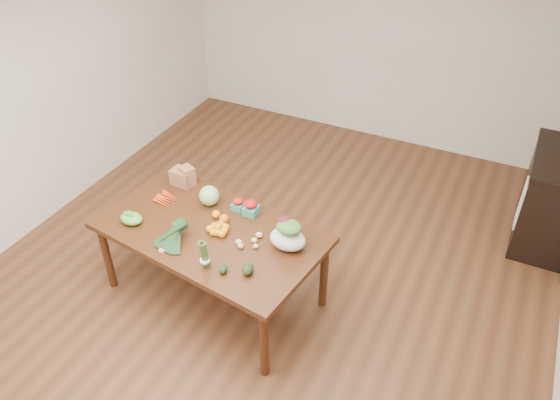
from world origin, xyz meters
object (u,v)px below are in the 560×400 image
at_px(kale_bunch, 170,237).
at_px(cabbage, 209,196).
at_px(cabinet, 551,199).
at_px(salad_bag, 288,236).
at_px(paper_bag, 182,176).
at_px(dining_table, 213,263).
at_px(asparagus_bundle, 204,254).
at_px(mandarin_cluster, 218,228).

bearing_deg(kale_bunch, cabbage, 98.99).
relative_size(cabinet, cabbage, 5.78).
bearing_deg(salad_bag, cabbage, 165.69).
xyz_separation_m(paper_bag, kale_bunch, (0.39, -0.75, -0.01)).
bearing_deg(cabinet, cabbage, -146.06).
distance_m(dining_table, kale_bunch, 0.57).
bearing_deg(kale_bunch, asparagus_bundle, -5.34).
xyz_separation_m(cabinet, paper_bag, (-3.10, -1.68, 0.37)).
relative_size(dining_table, salad_bag, 6.34).
height_order(cabbage, asparagus_bundle, asparagus_bundle).
distance_m(kale_bunch, asparagus_bundle, 0.40).
relative_size(kale_bunch, salad_bag, 1.36).
bearing_deg(paper_bag, kale_bunch, -62.43).
xyz_separation_m(kale_bunch, asparagus_bundle, (0.38, -0.09, 0.05)).
bearing_deg(cabinet, mandarin_cluster, -138.81).
bearing_deg(dining_table, mandarin_cluster, 3.96).
distance_m(paper_bag, cabbage, 0.41).
distance_m(cabinet, cabbage, 3.30).
xyz_separation_m(dining_table, mandarin_cluster, (0.09, -0.01, 0.43)).
height_order(asparagus_bundle, salad_bag, asparagus_bundle).
distance_m(cabinet, paper_bag, 3.55).
bearing_deg(paper_bag, cabbage, -21.84).
height_order(paper_bag, cabbage, paper_bag).
relative_size(cabbage, mandarin_cluster, 0.98).
height_order(dining_table, cabinet, cabinet).
relative_size(paper_bag, kale_bunch, 0.65).
bearing_deg(cabbage, salad_bag, -14.31).
relative_size(kale_bunch, asparagus_bundle, 1.60).
bearing_deg(salad_bag, cabinet, 47.67).
bearing_deg(mandarin_cluster, kale_bunch, -132.46).
relative_size(mandarin_cluster, kale_bunch, 0.45).
distance_m(cabinet, asparagus_bundle, 3.46).
distance_m(paper_bag, mandarin_cluster, 0.81).
distance_m(cabinet, mandarin_cluster, 3.27).
height_order(paper_bag, mandarin_cluster, paper_bag).
xyz_separation_m(paper_bag, asparagus_bundle, (0.78, -0.85, 0.03)).
height_order(dining_table, cabbage, cabbage).
relative_size(dining_table, cabbage, 10.55).
bearing_deg(cabbage, asparagus_bundle, -60.51).
relative_size(paper_bag, mandarin_cluster, 1.44).
bearing_deg(dining_table, cabbage, 129.68).
xyz_separation_m(cabbage, kale_bunch, (0.01, -0.60, -0.01)).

